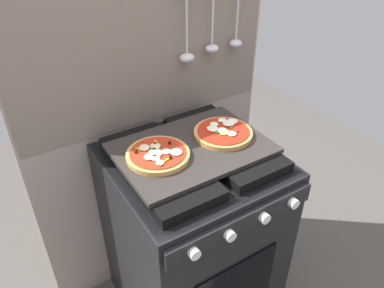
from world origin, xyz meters
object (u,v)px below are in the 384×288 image
pizza_left (158,154)px  pizza_right (223,132)px  baking_tray (192,148)px  stove (192,236)px

pizza_left → pizza_right: 0.27m
baking_tray → pizza_left: bearing=177.8°
baking_tray → pizza_right: size_ratio=2.45×
baking_tray → pizza_left: pizza_left is taller
stove → baking_tray: bearing=90.0°
stove → pizza_left: pizza_left is taller
pizza_right → stove: bearing=-178.4°
stove → baking_tray: size_ratio=1.67×
baking_tray → stove: bearing=-90.0°
baking_tray → pizza_left: (-0.14, 0.01, 0.02)m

